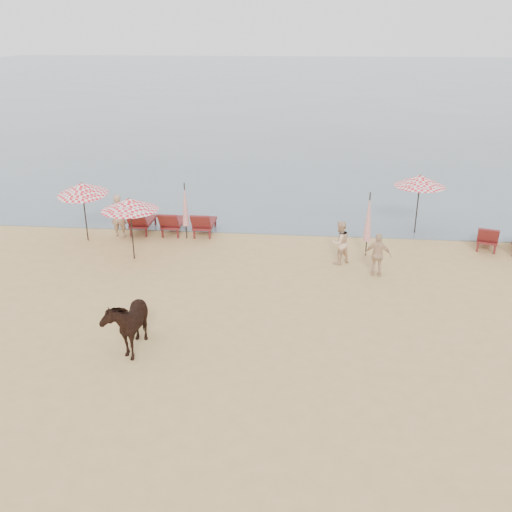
{
  "coord_description": "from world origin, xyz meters",
  "views": [
    {
      "loc": [
        1.61,
        -11.17,
        7.69
      ],
      "look_at": [
        0.0,
        5.0,
        1.1
      ],
      "focal_mm": 40.0,
      "sensor_mm": 36.0,
      "label": 1
    }
  ],
  "objects_px": {
    "umbrella_open_right": "(420,181)",
    "beachgoer_left": "(119,216)",
    "umbrella_closed_left": "(185,205)",
    "beachgoer_right_b": "(378,255)",
    "beachgoer_right_a": "(340,243)",
    "umbrella_open_left_a": "(130,204)",
    "cow": "(128,321)",
    "umbrella_closed_right": "(368,217)",
    "lounger_cluster_left": "(172,222)",
    "umbrella_open_left_b": "(82,189)"
  },
  "relations": [
    {
      "from": "umbrella_open_right",
      "to": "umbrella_closed_right",
      "type": "xyz_separation_m",
      "value": [
        -2.13,
        -2.6,
        -0.7
      ]
    },
    {
      "from": "cow",
      "to": "beachgoer_right_a",
      "type": "relative_size",
      "value": 1.19
    },
    {
      "from": "umbrella_closed_left",
      "to": "beachgoer_left",
      "type": "relative_size",
      "value": 1.29
    },
    {
      "from": "umbrella_open_right",
      "to": "beachgoer_right_a",
      "type": "relative_size",
      "value": 1.56
    },
    {
      "from": "umbrella_open_left_a",
      "to": "beachgoer_left",
      "type": "xyz_separation_m",
      "value": [
        -1.22,
        2.17,
        -1.16
      ]
    },
    {
      "from": "umbrella_closed_left",
      "to": "umbrella_closed_right",
      "type": "xyz_separation_m",
      "value": [
        6.79,
        -1.11,
        0.08
      ]
    },
    {
      "from": "cow",
      "to": "beachgoer_right_a",
      "type": "height_order",
      "value": "cow"
    },
    {
      "from": "umbrella_open_left_b",
      "to": "cow",
      "type": "xyz_separation_m",
      "value": [
        4.0,
        -7.52,
        -1.29
      ]
    },
    {
      "from": "lounger_cluster_left",
      "to": "umbrella_closed_right",
      "type": "relative_size",
      "value": 1.39
    },
    {
      "from": "umbrella_open_left_b",
      "to": "umbrella_closed_right",
      "type": "xyz_separation_m",
      "value": [
        10.53,
        -0.52,
        -0.61
      ]
    },
    {
      "from": "umbrella_closed_right",
      "to": "beachgoer_right_a",
      "type": "height_order",
      "value": "umbrella_closed_right"
    },
    {
      "from": "umbrella_open_left_b",
      "to": "beachgoer_right_a",
      "type": "height_order",
      "value": "umbrella_open_left_b"
    },
    {
      "from": "beachgoer_right_a",
      "to": "umbrella_open_right",
      "type": "bearing_deg",
      "value": -168.48
    },
    {
      "from": "lounger_cluster_left",
      "to": "umbrella_open_right",
      "type": "height_order",
      "value": "umbrella_open_right"
    },
    {
      "from": "umbrella_open_left_a",
      "to": "umbrella_closed_left",
      "type": "distance_m",
      "value": 2.71
    },
    {
      "from": "beachgoer_right_a",
      "to": "umbrella_closed_right",
      "type": "bearing_deg",
      "value": -176.44
    },
    {
      "from": "cow",
      "to": "beachgoer_right_b",
      "type": "xyz_separation_m",
      "value": [
        6.73,
        5.24,
        -0.03
      ]
    },
    {
      "from": "beachgoer_left",
      "to": "umbrella_closed_right",
      "type": "bearing_deg",
      "value": 172.27
    },
    {
      "from": "umbrella_open_right",
      "to": "beachgoer_left",
      "type": "height_order",
      "value": "umbrella_open_right"
    },
    {
      "from": "umbrella_open_left_a",
      "to": "cow",
      "type": "bearing_deg",
      "value": -60.83
    },
    {
      "from": "umbrella_closed_left",
      "to": "umbrella_open_left_a",
      "type": "bearing_deg",
      "value": -122.61
    },
    {
      "from": "umbrella_open_left_a",
      "to": "umbrella_closed_left",
      "type": "xyz_separation_m",
      "value": [
        1.42,
        2.22,
        -0.65
      ]
    },
    {
      "from": "lounger_cluster_left",
      "to": "umbrella_open_left_a",
      "type": "distance_m",
      "value": 3.15
    },
    {
      "from": "umbrella_open_left_b",
      "to": "umbrella_closed_right",
      "type": "bearing_deg",
      "value": -2.17
    },
    {
      "from": "beachgoer_right_b",
      "to": "lounger_cluster_left",
      "type": "bearing_deg",
      "value": -12.71
    },
    {
      "from": "lounger_cluster_left",
      "to": "beachgoer_right_b",
      "type": "bearing_deg",
      "value": -23.81
    },
    {
      "from": "lounger_cluster_left",
      "to": "umbrella_open_right",
      "type": "relative_size",
      "value": 1.37
    },
    {
      "from": "umbrella_closed_left",
      "to": "beachgoer_right_b",
      "type": "height_order",
      "value": "umbrella_closed_left"
    },
    {
      "from": "beachgoer_left",
      "to": "umbrella_open_right",
      "type": "bearing_deg",
      "value": -173.74
    },
    {
      "from": "beachgoer_right_b",
      "to": "beachgoer_left",
      "type": "bearing_deg",
      "value": -5.67
    },
    {
      "from": "beachgoer_right_a",
      "to": "lounger_cluster_left",
      "type": "bearing_deg",
      "value": -56.21
    },
    {
      "from": "beachgoer_left",
      "to": "beachgoer_right_b",
      "type": "distance_m",
      "value": 10.04
    },
    {
      "from": "umbrella_open_left_a",
      "to": "umbrella_closed_right",
      "type": "relative_size",
      "value": 0.95
    },
    {
      "from": "umbrella_open_left_a",
      "to": "umbrella_open_left_b",
      "type": "distance_m",
      "value": 2.84
    },
    {
      "from": "beachgoer_right_a",
      "to": "beachgoer_right_b",
      "type": "relative_size",
      "value": 1.04
    },
    {
      "from": "umbrella_open_left_a",
      "to": "umbrella_open_right",
      "type": "relative_size",
      "value": 0.94
    },
    {
      "from": "beachgoer_right_a",
      "to": "beachgoer_right_b",
      "type": "xyz_separation_m",
      "value": [
        1.2,
        -0.95,
        -0.03
      ]
    },
    {
      "from": "umbrella_open_right",
      "to": "umbrella_closed_left",
      "type": "height_order",
      "value": "umbrella_open_right"
    },
    {
      "from": "umbrella_open_right",
      "to": "umbrella_closed_left",
      "type": "xyz_separation_m",
      "value": [
        -8.92,
        -1.49,
        -0.78
      ]
    },
    {
      "from": "cow",
      "to": "beachgoer_left",
      "type": "relative_size",
      "value": 1.06
    },
    {
      "from": "umbrella_open_left_a",
      "to": "beachgoer_right_a",
      "type": "bearing_deg",
      "value": 15.56
    },
    {
      "from": "umbrella_closed_left",
      "to": "cow",
      "type": "xyz_separation_m",
      "value": [
        0.26,
        -8.11,
        -0.59
      ]
    },
    {
      "from": "umbrella_open_left_a",
      "to": "umbrella_open_left_b",
      "type": "relative_size",
      "value": 0.94
    },
    {
      "from": "umbrella_open_right",
      "to": "beachgoer_left",
      "type": "xyz_separation_m",
      "value": [
        -11.55,
        -1.53,
        -1.29
      ]
    },
    {
      "from": "beachgoer_left",
      "to": "beachgoer_right_b",
      "type": "relative_size",
      "value": 1.17
    },
    {
      "from": "umbrella_closed_right",
      "to": "umbrella_closed_left",
      "type": "bearing_deg",
      "value": 170.74
    },
    {
      "from": "umbrella_closed_right",
      "to": "beachgoer_right_a",
      "type": "xyz_separation_m",
      "value": [
        -0.99,
        -0.82,
        -0.68
      ]
    },
    {
      "from": "lounger_cluster_left",
      "to": "beachgoer_right_a",
      "type": "distance_m",
      "value": 6.88
    },
    {
      "from": "umbrella_open_right",
      "to": "umbrella_closed_right",
      "type": "bearing_deg",
      "value": -148.58
    },
    {
      "from": "beachgoer_left",
      "to": "beachgoer_right_b",
      "type": "height_order",
      "value": "beachgoer_left"
    }
  ]
}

